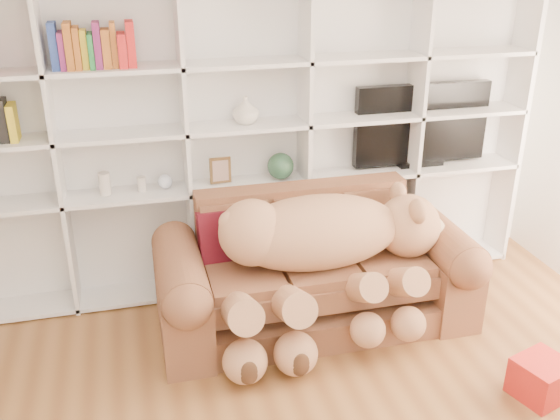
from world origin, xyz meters
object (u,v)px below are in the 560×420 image
object	(u,v)px
sofa	(313,277)
tv	(421,125)
gift_box	(541,378)
teddy_bear	(322,251)

from	to	relation	value
sofa	tv	xyz separation A→B (m)	(1.08, 0.68, 0.84)
sofa	gift_box	distance (m)	1.59
teddy_bear	gift_box	xyz separation A→B (m)	(1.09, -0.95, -0.52)
sofa	tv	world-z (taller)	tv
sofa	tv	size ratio (longest dim) A/B	1.97
sofa	gift_box	world-z (taller)	sofa
teddy_bear	sofa	bearing A→B (deg)	98.34
sofa	teddy_bear	xyz separation A→B (m)	(-0.00, -0.18, 0.30)
gift_box	tv	bearing A→B (deg)	90.43
teddy_bear	tv	size ratio (longest dim) A/B	1.54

